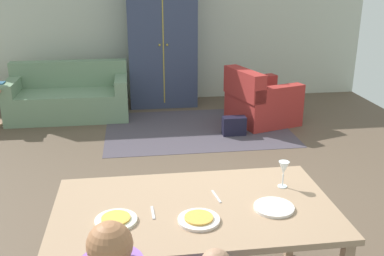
{
  "coord_description": "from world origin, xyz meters",
  "views": [
    {
      "loc": [
        -0.6,
        -3.65,
        2.15
      ],
      "look_at": [
        -0.1,
        -0.02,
        0.85
      ],
      "focal_mm": 41.57,
      "sensor_mm": 36.0,
      "label": 1
    }
  ],
  "objects_px": {
    "dining_table": "(194,216)",
    "plate_near_child": "(199,220)",
    "plate_near_man": "(116,220)",
    "armoire": "(162,42)",
    "plate_near_woman": "(274,207)",
    "couch": "(69,98)",
    "armchair": "(260,102)",
    "handbag": "(234,126)",
    "wine_glass": "(284,169)"
  },
  "relations": [
    {
      "from": "plate_near_woman",
      "to": "armchair",
      "type": "relative_size",
      "value": 0.23
    },
    {
      "from": "armoire",
      "to": "plate_near_woman",
      "type": "bearing_deg",
      "value": -86.23
    },
    {
      "from": "dining_table",
      "to": "handbag",
      "type": "bearing_deg",
      "value": 72.57
    },
    {
      "from": "armoire",
      "to": "handbag",
      "type": "relative_size",
      "value": 6.56
    },
    {
      "from": "plate_near_child",
      "to": "couch",
      "type": "distance_m",
      "value": 4.77
    },
    {
      "from": "plate_near_man",
      "to": "armoire",
      "type": "distance_m",
      "value": 5.03
    },
    {
      "from": "plate_near_woman",
      "to": "armchair",
      "type": "xyz_separation_m",
      "value": [
        1.03,
        3.8,
        -0.45
      ]
    },
    {
      "from": "handbag",
      "to": "plate_near_man",
      "type": "bearing_deg",
      "value": -114.09
    },
    {
      "from": "dining_table",
      "to": "plate_near_man",
      "type": "height_order",
      "value": "plate_near_man"
    },
    {
      "from": "dining_table",
      "to": "plate_near_child",
      "type": "xyz_separation_m",
      "value": [
        -0.0,
        -0.18,
        0.08
      ]
    },
    {
      "from": "plate_near_man",
      "to": "wine_glass",
      "type": "relative_size",
      "value": 1.34
    },
    {
      "from": "wine_glass",
      "to": "couch",
      "type": "bearing_deg",
      "value": 115.06
    },
    {
      "from": "plate_near_woman",
      "to": "armoire",
      "type": "relative_size",
      "value": 0.12
    },
    {
      "from": "plate_near_child",
      "to": "plate_near_woman",
      "type": "relative_size",
      "value": 1.0
    },
    {
      "from": "dining_table",
      "to": "handbag",
      "type": "relative_size",
      "value": 5.48
    },
    {
      "from": "plate_near_man",
      "to": "armchair",
      "type": "bearing_deg",
      "value": 62.48
    },
    {
      "from": "wine_glass",
      "to": "couch",
      "type": "height_order",
      "value": "wine_glass"
    },
    {
      "from": "armoire",
      "to": "wine_glass",
      "type": "bearing_deg",
      "value": -84.2
    },
    {
      "from": "dining_table",
      "to": "plate_near_man",
      "type": "relative_size",
      "value": 7.02
    },
    {
      "from": "dining_table",
      "to": "plate_near_man",
      "type": "xyz_separation_m",
      "value": [
        -0.48,
        -0.12,
        0.08
      ]
    },
    {
      "from": "wine_glass",
      "to": "handbag",
      "type": "xyz_separation_m",
      "value": [
        0.38,
        3.04,
        -0.76
      ]
    },
    {
      "from": "plate_near_child",
      "to": "armchair",
      "type": "distance_m",
      "value": 4.19
    },
    {
      "from": "plate_near_woman",
      "to": "handbag",
      "type": "xyz_separation_m",
      "value": [
        0.53,
        3.32,
        -0.64
      ]
    },
    {
      "from": "dining_table",
      "to": "plate_near_child",
      "type": "height_order",
      "value": "plate_near_child"
    },
    {
      "from": "wine_glass",
      "to": "plate_near_child",
      "type": "bearing_deg",
      "value": -150.33
    },
    {
      "from": "dining_table",
      "to": "wine_glass",
      "type": "height_order",
      "value": "wine_glass"
    },
    {
      "from": "couch",
      "to": "armchair",
      "type": "distance_m",
      "value": 2.92
    },
    {
      "from": "wine_glass",
      "to": "armoire",
      "type": "relative_size",
      "value": 0.09
    },
    {
      "from": "dining_table",
      "to": "couch",
      "type": "height_order",
      "value": "couch"
    },
    {
      "from": "plate_near_man",
      "to": "dining_table",
      "type": "bearing_deg",
      "value": 13.96
    },
    {
      "from": "wine_glass",
      "to": "armchair",
      "type": "bearing_deg",
      "value": 76.02
    },
    {
      "from": "plate_near_woman",
      "to": "couch",
      "type": "height_order",
      "value": "couch"
    },
    {
      "from": "plate_near_child",
      "to": "armchair",
      "type": "height_order",
      "value": "armchair"
    },
    {
      "from": "wine_glass",
      "to": "dining_table",
      "type": "bearing_deg",
      "value": -164.1
    },
    {
      "from": "plate_near_child",
      "to": "armoire",
      "type": "xyz_separation_m",
      "value": [
        0.16,
        5.04,
        0.28
      ]
    },
    {
      "from": "dining_table",
      "to": "plate_near_child",
      "type": "relative_size",
      "value": 7.02
    },
    {
      "from": "plate_near_woman",
      "to": "handbag",
      "type": "relative_size",
      "value": 0.78
    },
    {
      "from": "plate_near_child",
      "to": "armchair",
      "type": "relative_size",
      "value": 0.23
    },
    {
      "from": "armchair",
      "to": "armoire",
      "type": "height_order",
      "value": "armoire"
    },
    {
      "from": "plate_near_woman",
      "to": "handbag",
      "type": "height_order",
      "value": "plate_near_woman"
    },
    {
      "from": "plate_near_woman",
      "to": "wine_glass",
      "type": "distance_m",
      "value": 0.34
    },
    {
      "from": "armchair",
      "to": "armoire",
      "type": "relative_size",
      "value": 0.51
    },
    {
      "from": "couch",
      "to": "armchair",
      "type": "bearing_deg",
      "value": -13.36
    },
    {
      "from": "armoire",
      "to": "plate_near_child",
      "type": "bearing_deg",
      "value": -91.77
    },
    {
      "from": "wine_glass",
      "to": "armoire",
      "type": "height_order",
      "value": "armoire"
    },
    {
      "from": "armoire",
      "to": "handbag",
      "type": "bearing_deg",
      "value": -62.52
    },
    {
      "from": "plate_near_man",
      "to": "plate_near_woman",
      "type": "xyz_separation_m",
      "value": [
        0.97,
        0.02,
        0.0
      ]
    },
    {
      "from": "armoire",
      "to": "plate_near_man",
      "type": "bearing_deg",
      "value": -97.3
    },
    {
      "from": "plate_near_woman",
      "to": "handbag",
      "type": "distance_m",
      "value": 3.42
    },
    {
      "from": "plate_near_man",
      "to": "armchair",
      "type": "distance_m",
      "value": 4.33
    }
  ]
}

